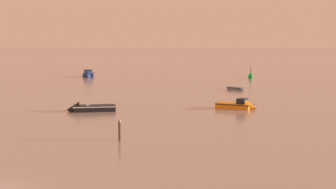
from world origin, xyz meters
The scene contains 6 objects.
motorboat_moored_0 centered at (-5.06, 28.15, 0.22)m, with size 4.97×3.35×1.62m.
motorboat_moored_1 centered at (9.47, 33.19, 0.24)m, with size 4.50×2.69×1.62m.
rowboat_moored_2 centered at (7.10, 53.82, 0.14)m, with size 3.19×2.98×0.51m.
motorboat_moored_2 centered at (-22.29, 74.62, 0.31)m, with size 3.43×5.78×2.08m.
channel_buoy centered at (7.70, 77.09, 0.46)m, with size 0.90×0.90×2.30m.
mooring_post_near centered at (2.67, 13.99, 0.69)m, with size 0.22×0.22×1.59m.
Camera 1 is at (13.95, -22.11, 7.05)m, focal length 58.56 mm.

